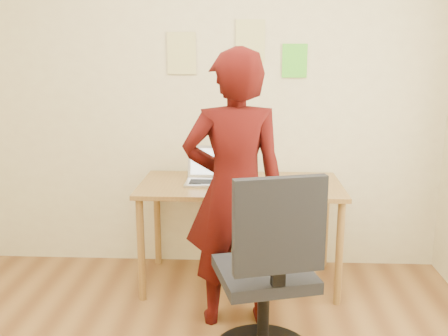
# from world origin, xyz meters

# --- Properties ---
(room) EXTENTS (3.58, 3.58, 2.78)m
(room) POSITION_xyz_m (0.00, 0.00, 1.35)
(room) COLOR brown
(room) RESTS_ON ground
(desk) EXTENTS (1.40, 0.70, 0.74)m
(desk) POSITION_xyz_m (0.24, 1.38, 0.65)
(desk) COLOR olive
(desk) RESTS_ON ground
(laptop) EXTENTS (0.33, 0.30, 0.24)m
(laptop) POSITION_xyz_m (0.03, 1.41, 0.79)
(laptop) COLOR #ADADB4
(laptop) RESTS_ON desk
(paper_sheet) EXTENTS (0.27, 0.35, 0.00)m
(paper_sheet) POSITION_xyz_m (0.65, 1.31, 0.74)
(paper_sheet) COLOR white
(paper_sheet) RESTS_ON desk
(phone) EXTENTS (0.12, 0.14, 0.01)m
(phone) POSITION_xyz_m (0.41, 1.17, 0.75)
(phone) COLOR black
(phone) RESTS_ON desk
(wall_note_left) EXTENTS (0.21, 0.00, 0.30)m
(wall_note_left) POSITION_xyz_m (-0.20, 1.74, 1.62)
(wall_note_left) COLOR #D5CE7F
(wall_note_left) RESTS_ON room
(wall_note_mid) EXTENTS (0.21, 0.00, 0.30)m
(wall_note_mid) POSITION_xyz_m (0.30, 1.74, 1.71)
(wall_note_mid) COLOR #D5CE7F
(wall_note_mid) RESTS_ON room
(wall_note_right) EXTENTS (0.18, 0.00, 0.24)m
(wall_note_right) POSITION_xyz_m (0.62, 1.74, 1.57)
(wall_note_right) COLOR #5BDD31
(wall_note_right) RESTS_ON room
(office_chair) EXTENTS (0.58, 0.59, 1.07)m
(office_chair) POSITION_xyz_m (0.40, 0.40, 0.46)
(office_chair) COLOR black
(office_chair) RESTS_ON ground
(person) EXTENTS (0.65, 0.47, 1.67)m
(person) POSITION_xyz_m (0.22, 0.86, 0.83)
(person) COLOR #3E0A08
(person) RESTS_ON ground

